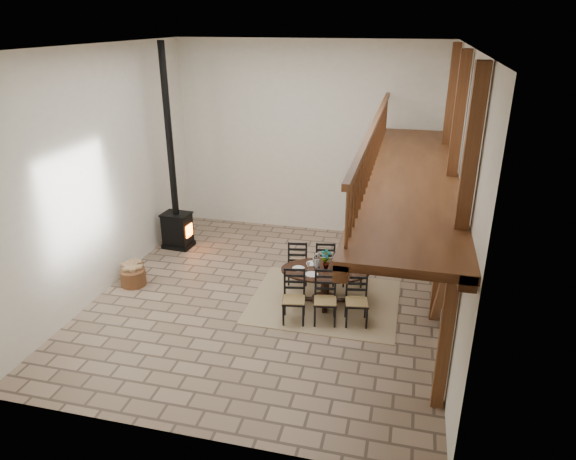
% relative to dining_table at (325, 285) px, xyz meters
% --- Properties ---
extents(ground, '(8.00, 8.00, 0.00)m').
position_rel_dining_table_xyz_m(ground, '(-1.19, -0.12, -0.40)').
color(ground, gray).
rests_on(ground, ground).
extents(room_shell, '(7.02, 8.02, 5.01)m').
position_rel_dining_table_xyz_m(room_shell, '(-0.00, -0.12, 2.62)').
color(room_shell, white).
rests_on(room_shell, ground).
extents(rug, '(3.00, 2.50, 0.02)m').
position_rel_dining_table_xyz_m(rug, '(0.00, -0.00, -0.39)').
color(rug, '#9D8C65').
rests_on(rug, ground).
extents(dining_table, '(1.97, 2.26, 1.16)m').
position_rel_dining_table_xyz_m(dining_table, '(0.00, 0.00, 0.00)').
color(dining_table, black).
rests_on(dining_table, ground).
extents(wood_stove, '(0.75, 0.60, 5.00)m').
position_rel_dining_table_xyz_m(wood_stove, '(-4.13, 1.85, 0.72)').
color(wood_stove, black).
rests_on(wood_stove, ground).
extents(log_basket, '(0.54, 0.54, 0.45)m').
position_rel_dining_table_xyz_m(log_basket, '(-4.22, -0.27, -0.20)').
color(log_basket, brown).
rests_on(log_basket, ground).
extents(log_stack, '(0.45, 0.51, 0.42)m').
position_rel_dining_table_xyz_m(log_stack, '(-4.36, -0.02, -0.19)').
color(log_stack, tan).
rests_on(log_stack, ground).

